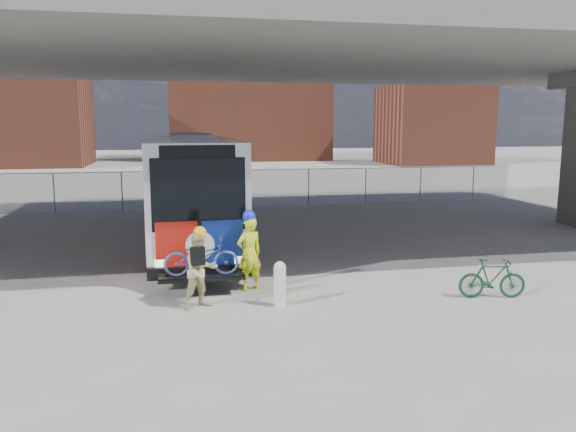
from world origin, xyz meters
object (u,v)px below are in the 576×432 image
object	(u,v)px
cyclist_hivis	(249,252)
bollard	(280,282)
cyclist_tan	(201,270)
bus	(191,180)
bike_parked	(492,279)

from	to	relation	value
cyclist_hivis	bollard	bearing A→B (deg)	87.56
cyclist_hivis	cyclist_tan	xyz separation A→B (m)	(-1.22, -1.14, -0.09)
bollard	cyclist_tan	world-z (taller)	cyclist_tan
bus	bollard	xyz separation A→B (m)	(1.65, -7.73, -1.56)
cyclist_hivis	bike_parked	world-z (taller)	cyclist_hivis
bollard	cyclist_tan	size ratio (longest dim) A/B	0.56
bollard	bike_parked	xyz separation A→B (m)	(4.93, -0.37, -0.08)
cyclist_hivis	bike_parked	bearing A→B (deg)	140.20
bollard	bike_parked	world-z (taller)	bollard
bus	cyclist_hivis	bearing A→B (deg)	-79.60
bus	cyclist_tan	bearing A→B (deg)	-90.44
bollard	bus	bearing A→B (deg)	102.05
bus	cyclist_hivis	xyz separation A→B (m)	(1.16, -6.34, -1.16)
cyclist_hivis	bus	bearing A→B (deg)	-101.30
bus	cyclist_hivis	size ratio (longest dim) A/B	6.53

